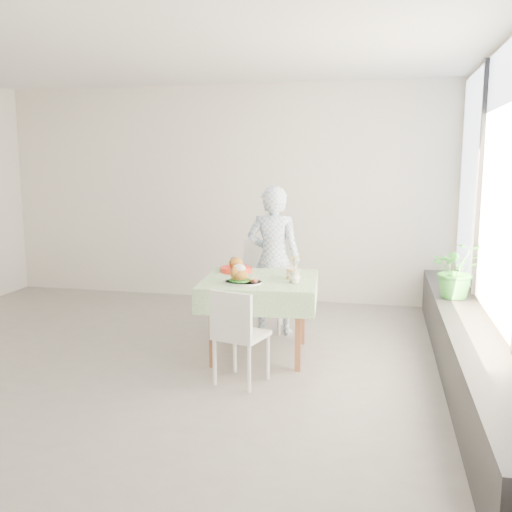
% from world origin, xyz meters
% --- Properties ---
extents(floor, '(6.00, 6.00, 0.00)m').
position_xyz_m(floor, '(0.00, 0.00, 0.00)').
color(floor, '#63605E').
rests_on(floor, ground).
extents(ceiling, '(6.00, 6.00, 0.00)m').
position_xyz_m(ceiling, '(0.00, 0.00, 2.80)').
color(ceiling, white).
rests_on(ceiling, ground).
extents(wall_back, '(6.00, 0.02, 2.80)m').
position_xyz_m(wall_back, '(0.00, 2.50, 1.40)').
color(wall_back, silver).
rests_on(wall_back, ground).
extents(wall_right, '(0.02, 5.00, 2.80)m').
position_xyz_m(wall_right, '(3.00, 0.00, 1.40)').
color(wall_right, silver).
rests_on(wall_right, ground).
extents(window_pane, '(0.01, 4.80, 2.18)m').
position_xyz_m(window_pane, '(2.97, 0.00, 1.65)').
color(window_pane, '#D1E0F9').
rests_on(window_pane, ground).
extents(window_ledge, '(0.40, 4.80, 0.50)m').
position_xyz_m(window_ledge, '(2.80, 0.00, 0.25)').
color(window_ledge, black).
rests_on(window_ledge, ground).
extents(cafe_table, '(1.13, 1.13, 0.74)m').
position_xyz_m(cafe_table, '(0.98, 0.29, 0.46)').
color(cafe_table, brown).
rests_on(cafe_table, ground).
extents(chair_far, '(0.50, 0.50, 0.96)m').
position_xyz_m(chair_far, '(0.82, 1.14, 0.30)').
color(chair_far, white).
rests_on(chair_far, ground).
extents(chair_near, '(0.47, 0.47, 0.80)m').
position_xyz_m(chair_near, '(0.96, -0.41, 0.25)').
color(chair_near, white).
rests_on(chair_near, ground).
extents(diner, '(0.59, 0.39, 1.58)m').
position_xyz_m(diner, '(0.97, 1.03, 0.79)').
color(diner, '#7FA1CB').
rests_on(diner, ground).
extents(main_dish, '(0.34, 0.34, 0.18)m').
position_xyz_m(main_dish, '(0.86, 0.04, 0.80)').
color(main_dish, white).
rests_on(main_dish, cafe_table).
extents(juice_cup_orange, '(0.09, 0.09, 0.24)m').
position_xyz_m(juice_cup_orange, '(1.25, 0.34, 0.80)').
color(juice_cup_orange, white).
rests_on(juice_cup_orange, cafe_table).
extents(juice_cup_lemonade, '(0.10, 0.10, 0.28)m').
position_xyz_m(juice_cup_lemonade, '(1.32, 0.17, 0.81)').
color(juice_cup_lemonade, white).
rests_on(juice_cup_lemonade, cafe_table).
extents(second_dish, '(0.31, 0.31, 0.15)m').
position_xyz_m(second_dish, '(0.68, 0.56, 0.79)').
color(second_dish, red).
rests_on(second_dish, cafe_table).
extents(potted_plant, '(0.53, 0.46, 0.56)m').
position_xyz_m(potted_plant, '(2.80, 0.94, 0.78)').
color(potted_plant, '#2E7F2A').
rests_on(potted_plant, window_ledge).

